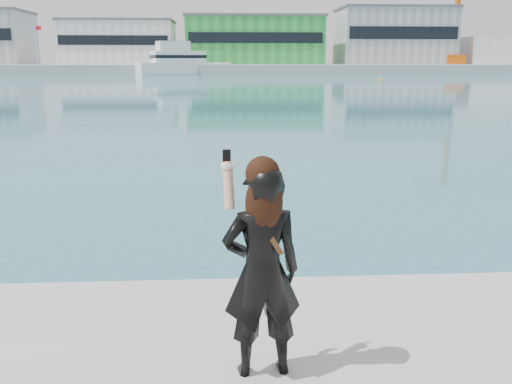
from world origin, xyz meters
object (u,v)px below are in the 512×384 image
(motor_yacht, at_px, (181,63))
(buoy_near, at_px, (380,80))
(dock_crane, at_px, (463,2))
(woman, at_px, (262,266))

(motor_yacht, xyz_separation_m, buoy_near, (31.49, -31.44, -2.39))
(dock_crane, xyz_separation_m, buoy_near, (-29.13, -42.08, -15.07))
(motor_yacht, relative_size, woman, 11.43)
(dock_crane, xyz_separation_m, woman, (-52.42, -122.85, -13.43))
(buoy_near, height_order, woman, woman)
(woman, bearing_deg, buoy_near, -113.13)
(dock_crane, xyz_separation_m, motor_yacht, (-60.61, -10.64, -12.67))
(dock_crane, relative_size, motor_yacht, 1.28)
(motor_yacht, height_order, buoy_near, motor_yacht)
(buoy_near, xyz_separation_m, woman, (-23.29, -80.78, 1.63))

